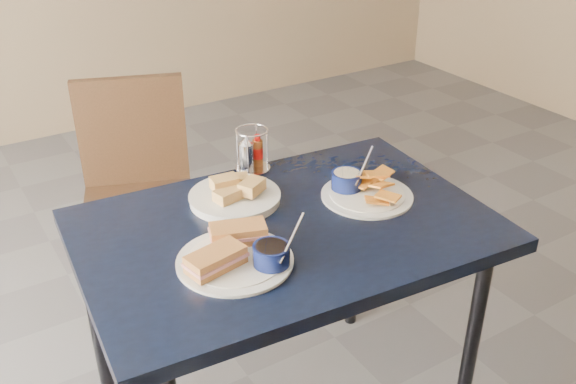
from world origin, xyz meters
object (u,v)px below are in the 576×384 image
chair_far (130,179)px  condiment_caddy (251,153)px  plantain_plate (361,188)px  bread_basket (235,195)px  dining_table (286,247)px  sandwich_plate (238,253)px

chair_far → condiment_caddy: bearing=-71.0°
plantain_plate → bread_basket: size_ratio=1.03×
dining_table → chair_far: chair_far is taller
bread_basket → condiment_caddy: size_ratio=1.88×
plantain_plate → bread_basket: 0.36m
bread_basket → condiment_caddy: condiment_caddy is taller
dining_table → plantain_plate: bearing=5.4°
dining_table → condiment_caddy: size_ratio=8.43×
chair_far → dining_table: bearing=-82.1°
plantain_plate → chair_far: bearing=113.5°
chair_far → bread_basket: bearing=-84.7°
sandwich_plate → plantain_plate: 0.47m
plantain_plate → dining_table: bearing=-174.6°
bread_basket → condiment_caddy: (0.14, 0.15, 0.04)m
chair_far → condiment_caddy: 0.71m
condiment_caddy → sandwich_plate: bearing=-122.5°
chair_far → condiment_caddy: size_ratio=6.44×
plantain_plate → condiment_caddy: 0.36m
dining_table → chair_far: (-0.13, 0.94, -0.17)m
dining_table → bread_basket: bearing=108.3°
dining_table → sandwich_plate: (-0.19, -0.08, 0.10)m
chair_far → plantain_plate: 1.03m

